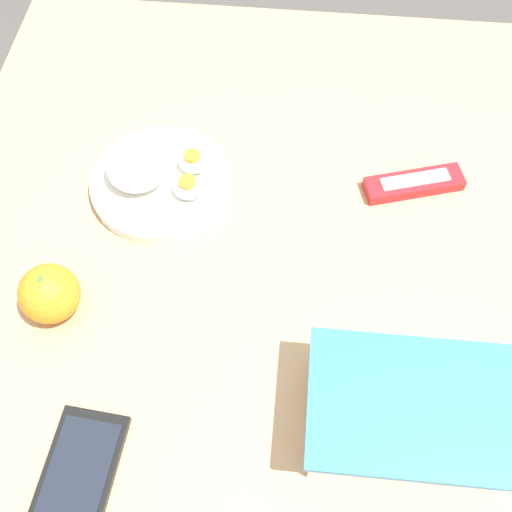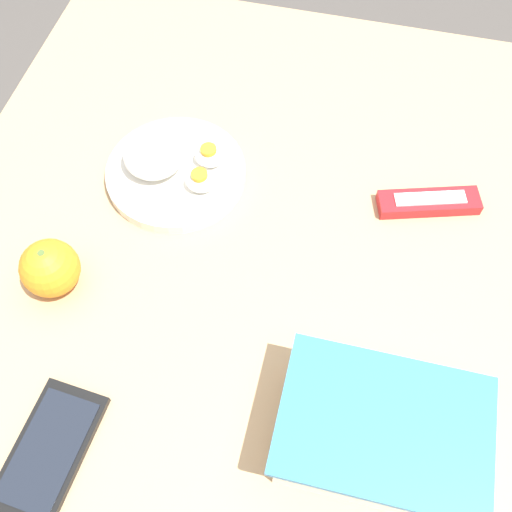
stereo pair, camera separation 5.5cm
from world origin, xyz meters
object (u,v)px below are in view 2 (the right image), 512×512
(orange_fruit, at_px, (50,268))
(cell_phone, at_px, (49,451))
(rice_plate, at_px, (172,168))
(food_container, at_px, (378,435))
(candy_bar, at_px, (429,202))

(orange_fruit, distance_m, cell_phone, 0.22)
(rice_plate, relative_size, cell_phone, 1.28)
(orange_fruit, height_order, rice_plate, orange_fruit)
(food_container, height_order, cell_phone, food_container)
(food_container, distance_m, cell_phone, 0.37)
(food_container, bearing_deg, orange_fruit, -14.39)
(food_container, bearing_deg, candy_bar, -95.02)
(orange_fruit, relative_size, rice_plate, 0.37)
(food_container, bearing_deg, cell_phone, 15.08)
(cell_phone, bearing_deg, orange_fruit, -69.26)
(candy_bar, bearing_deg, cell_phone, 49.06)
(orange_fruit, xyz_separation_m, rice_plate, (-0.09, -0.20, -0.02))
(candy_bar, bearing_deg, food_container, 84.98)
(orange_fruit, bearing_deg, rice_plate, -114.81)
(food_container, bearing_deg, rice_plate, -43.03)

